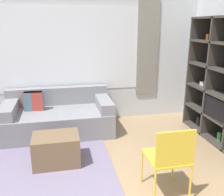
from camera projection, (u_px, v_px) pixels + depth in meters
name	position (u px, v px, depth m)	size (l,w,h in m)	color
wall_back	(65.00, 54.00, 4.78)	(6.58, 0.11, 2.70)	silver
area_rug	(4.00, 165.00, 3.51)	(3.00, 2.07, 0.01)	slate
couch_main	(58.00, 117.00, 4.54)	(1.88, 0.98, 0.76)	gray
ottoman	(56.00, 150.00, 3.51)	(0.64, 0.47, 0.43)	brown
folding_chair	(170.00, 156.00, 2.74)	(0.44, 0.46, 0.86)	gold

